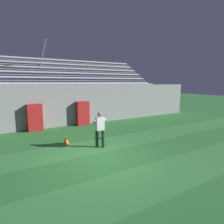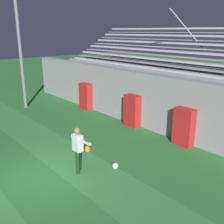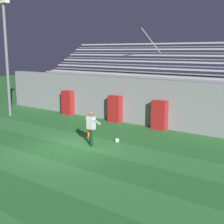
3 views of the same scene
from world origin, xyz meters
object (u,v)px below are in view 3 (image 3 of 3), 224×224
padding_pillar_gate_right (159,115)px  padding_pillar_far_left (68,103)px  goalkeeper (91,126)px  traffic_cone (89,132)px  floodlight_pole (6,42)px  soccer_ball (117,140)px  padding_pillar_gate_left (115,109)px

padding_pillar_gate_right → padding_pillar_far_left: same height
goalkeeper → traffic_cone: goalkeeper is taller
goalkeeper → padding_pillar_far_left: bearing=142.8°
floodlight_pole → soccer_ball: (9.87, -0.87, -4.92)m
soccer_ball → padding_pillar_gate_left: bearing=127.5°
padding_pillar_gate_left → padding_pillar_gate_right: bearing=0.0°
padding_pillar_gate_left → soccer_ball: bearing=-52.5°
padding_pillar_far_left → traffic_cone: bearing=-34.8°
padding_pillar_gate_left → floodlight_pole: 8.68m
padding_pillar_gate_right → padding_pillar_far_left: (-7.32, 0.00, 0.00)m
padding_pillar_gate_left → traffic_cone: bearing=-76.1°
traffic_cone → padding_pillar_gate_right: bearing=56.7°
goalkeeper → soccer_ball: (0.69, 1.11, -0.84)m
padding_pillar_gate_right → soccer_ball: padding_pillar_gate_right is taller
padding_pillar_gate_left → padding_pillar_far_left: same height
floodlight_pole → padding_pillar_gate_right: bearing=15.1°
padding_pillar_gate_left → goalkeeper: same height
padding_pillar_gate_right → soccer_ball: size_ratio=7.59×
padding_pillar_gate_left → soccer_ball: size_ratio=7.59×
padding_pillar_far_left → floodlight_pole: size_ratio=0.21×
goalkeeper → padding_pillar_gate_left: bearing=113.8°
soccer_ball → traffic_cone: bearing=176.0°
padding_pillar_far_left → soccer_ball: (6.95, -3.63, -0.73)m
padding_pillar_far_left → goalkeeper: (6.26, -4.74, 0.12)m
padding_pillar_gate_right → floodlight_pole: bearing=-164.9°
traffic_cone → soccer_ball: bearing=-4.0°
padding_pillar_gate_right → soccer_ball: (-0.37, -3.63, -0.73)m
floodlight_pole → traffic_cone: size_ratio=18.92×
padding_pillar_gate_left → traffic_cone: padding_pillar_gate_left is taller
soccer_ball → padding_pillar_gate_right: bearing=84.2°
goalkeeper → soccer_ball: size_ratio=7.59×
soccer_ball → traffic_cone: traffic_cone is taller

